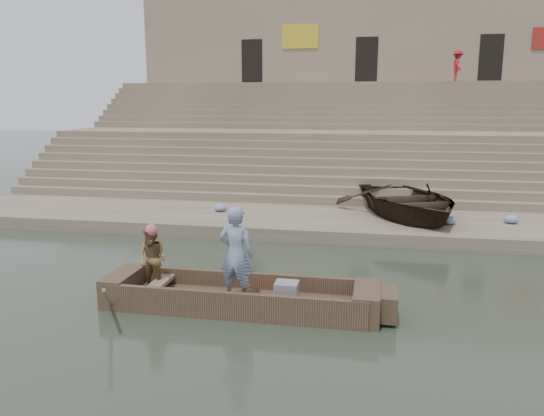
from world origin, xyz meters
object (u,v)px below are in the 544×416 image
(main_rowboat, at_px, (240,303))
(television, at_px, (286,292))
(standing_man, at_px, (236,254))
(rowing_man, at_px, (152,259))
(beached_rowboat, at_px, (407,200))
(pedestrian, at_px, (458,66))

(main_rowboat, height_order, television, television)
(standing_man, relative_size, rowing_man, 1.42)
(rowing_man, relative_size, beached_rowboat, 0.26)
(pedestrian, bearing_deg, television, 161.41)
(rowing_man, distance_m, television, 2.90)
(main_rowboat, distance_m, beached_rowboat, 8.73)
(beached_rowboat, bearing_deg, pedestrian, 55.21)
(rowing_man, height_order, television, rowing_man)
(main_rowboat, height_order, standing_man, standing_man)
(standing_man, height_order, beached_rowboat, standing_man)
(beached_rowboat, distance_m, pedestrian, 14.38)
(rowing_man, xyz_separation_m, television, (2.85, -0.08, -0.49))
(standing_man, xyz_separation_m, television, (0.97, 0.17, -0.77))
(pedestrian, bearing_deg, standing_man, 159.12)
(television, distance_m, beached_rowboat, 8.35)
(main_rowboat, distance_m, standing_man, 1.10)
(television, bearing_deg, pedestrian, 74.34)
(beached_rowboat, height_order, pedestrian, pedestrian)
(rowing_man, height_order, beached_rowboat, rowing_man)
(standing_man, xyz_separation_m, pedestrian, (6.84, 21.12, 4.84))
(standing_man, height_order, pedestrian, pedestrian)
(television, bearing_deg, beached_rowboat, 70.68)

